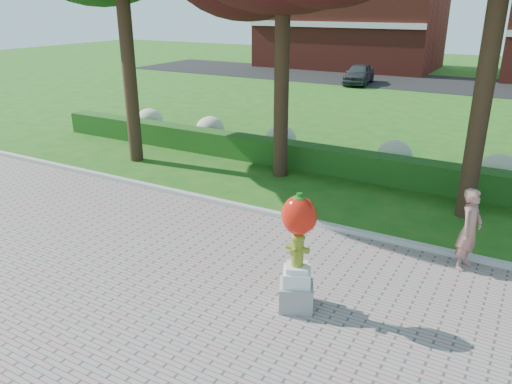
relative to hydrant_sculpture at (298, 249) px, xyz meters
The scene contains 9 objects.
ground 1.99m from the hydrant_sculpture, 167.75° to the left, with size 100.00×100.00×0.00m, color #195816.
curb 3.85m from the hydrant_sculpture, 115.18° to the left, with size 40.00×0.18×0.15m, color #ADADA5.
lawn_hedge 7.55m from the hydrant_sculpture, 102.08° to the left, with size 24.00×0.70×0.80m, color #1A4614.
hydrangea_row 8.42m from the hydrant_sculpture, 96.83° to the left, with size 20.10×1.10×0.99m.
street 28.41m from the hydrant_sculpture, 93.17° to the left, with size 50.00×8.00×0.02m, color black.
building_left 36.31m from the hydrant_sculpture, 108.62° to the left, with size 14.00×8.00×7.00m, color maroon.
hydrant_sculpture is the anchor object (origin of this frame).
woman 3.77m from the hydrant_sculpture, 51.42° to the left, with size 0.61×0.40×1.68m, color #AD6F63.
parked_car 26.54m from the hydrant_sculpture, 106.55° to the left, with size 1.54×3.82×1.30m, color #383B3E.
Camera 1 is at (4.68, -7.20, 5.05)m, focal length 35.00 mm.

